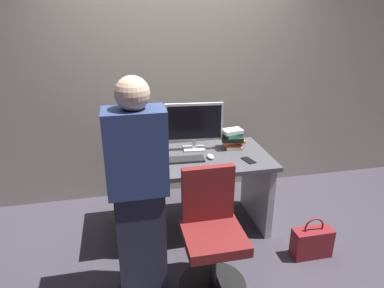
# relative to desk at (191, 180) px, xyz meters

# --- Properties ---
(ground_plane) EXTENTS (9.00, 9.00, 0.00)m
(ground_plane) POSITION_rel_desk_xyz_m (0.00, 0.00, -0.52)
(ground_plane) COLOR #3D3842
(wall_back) EXTENTS (6.40, 0.10, 3.00)m
(wall_back) POSITION_rel_desk_xyz_m (0.00, 0.84, 0.98)
(wall_back) COLOR #9E9384
(wall_back) RESTS_ON ground
(desk) EXTENTS (1.45, 0.76, 0.75)m
(desk) POSITION_rel_desk_xyz_m (0.00, 0.00, 0.00)
(desk) COLOR #4C4C51
(desk) RESTS_ON ground
(office_chair) EXTENTS (0.52, 0.52, 0.94)m
(office_chair) POSITION_rel_desk_xyz_m (-0.00, -0.75, -0.09)
(office_chair) COLOR black
(office_chair) RESTS_ON ground
(person_at_desk) EXTENTS (0.40, 0.24, 1.64)m
(person_at_desk) POSITION_rel_desk_xyz_m (-0.51, -0.70, 0.32)
(person_at_desk) COLOR #262838
(person_at_desk) RESTS_ON ground
(monitor) EXTENTS (0.54, 0.16, 0.46)m
(monitor) POSITION_rel_desk_xyz_m (0.07, 0.17, 0.49)
(monitor) COLOR silver
(monitor) RESTS_ON desk
(keyboard) EXTENTS (0.44, 0.15, 0.02)m
(keyboard) POSITION_rel_desk_xyz_m (-0.11, -0.06, 0.24)
(keyboard) COLOR #262626
(keyboard) RESTS_ON desk
(mouse) EXTENTS (0.06, 0.10, 0.03)m
(mouse) POSITION_rel_desk_xyz_m (0.17, -0.06, 0.25)
(mouse) COLOR white
(mouse) RESTS_ON desk
(cup_near_keyboard) EXTENTS (0.07, 0.07, 0.09)m
(cup_near_keyboard) POSITION_rel_desk_xyz_m (-0.44, -0.07, 0.28)
(cup_near_keyboard) COLOR white
(cup_near_keyboard) RESTS_ON desk
(cup_by_monitor) EXTENTS (0.07, 0.07, 0.09)m
(cup_by_monitor) POSITION_rel_desk_xyz_m (-0.53, 0.13, 0.28)
(cup_by_monitor) COLOR #3372B2
(cup_by_monitor) RESTS_ON desk
(book_stack) EXTENTS (0.24, 0.20, 0.19)m
(book_stack) POSITION_rel_desk_xyz_m (0.44, 0.13, 0.33)
(book_stack) COLOR beige
(book_stack) RESTS_ON desk
(cell_phone) EXTENTS (0.10, 0.16, 0.01)m
(cell_phone) POSITION_rel_desk_xyz_m (0.48, -0.18, 0.24)
(cell_phone) COLOR black
(cell_phone) RESTS_ON desk
(handbag) EXTENTS (0.34, 0.14, 0.38)m
(handbag) POSITION_rel_desk_xyz_m (0.93, -0.63, -0.38)
(handbag) COLOR maroon
(handbag) RESTS_ON ground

